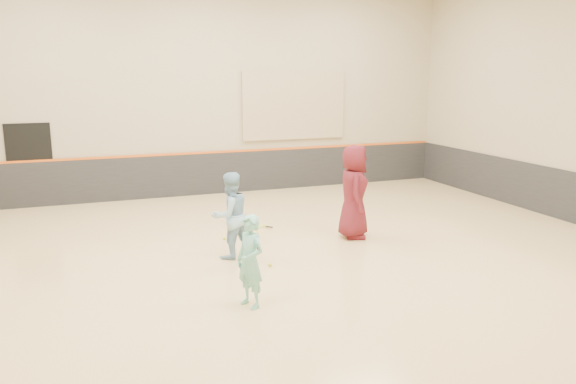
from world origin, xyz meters
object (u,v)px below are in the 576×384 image
object	(u,v)px
instructor	(230,215)
young_man	(354,192)
girl	(250,261)
spare_racket	(261,224)

from	to	relation	value
instructor	young_man	distance (m)	2.83
young_man	girl	bearing A→B (deg)	151.82
girl	young_man	size ratio (longest dim) A/B	0.71
instructor	spare_racket	size ratio (longest dim) A/B	2.58
young_man	spare_racket	size ratio (longest dim) A/B	3.11
girl	spare_racket	xyz separation A→B (m)	(1.49, 4.20, -0.66)
young_man	instructor	bearing A→B (deg)	118.37
instructor	spare_racket	world-z (taller)	instructor
girl	spare_racket	bearing A→B (deg)	136.06
instructor	girl	bearing A→B (deg)	62.45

